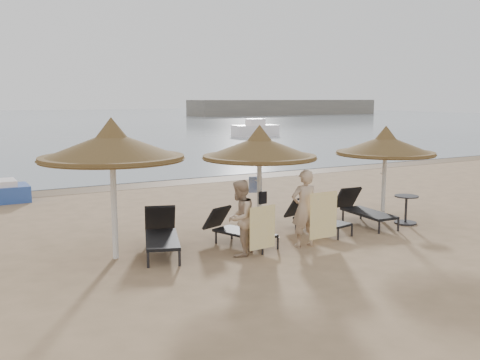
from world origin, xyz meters
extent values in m
plane|color=#9D7D5A|center=(0.00, 0.00, 0.00)|extent=(160.00, 160.00, 0.00)
cube|color=brown|center=(0.00, 9.40, 0.00)|extent=(200.00, 1.60, 0.01)
cube|color=slate|center=(55.00, 80.00, 1.50)|extent=(40.00, 8.00, 3.00)
cube|color=white|center=(18.00, 30.00, 0.50)|extent=(4.00, 1.60, 1.00)
cube|color=white|center=(18.00, 30.00, 1.25)|extent=(1.50, 1.00, 0.60)
cylinder|color=silver|center=(-3.02, 0.55, 1.07)|extent=(0.12, 0.12, 2.14)
cone|color=brown|center=(-3.02, 0.55, 2.37)|extent=(2.96, 2.96, 0.56)
cone|color=brown|center=(-3.02, 0.55, 2.71)|extent=(0.71, 0.71, 0.46)
cylinder|color=brown|center=(-3.02, 0.55, 2.10)|extent=(2.90, 2.90, 0.10)
cylinder|color=silver|center=(0.49, 0.57, 0.99)|extent=(0.11, 0.11, 1.97)
cone|color=brown|center=(0.49, 0.57, 2.18)|extent=(2.72, 2.72, 0.52)
cone|color=brown|center=(0.49, 0.57, 2.49)|extent=(0.66, 0.66, 0.42)
cylinder|color=brown|center=(0.49, 0.57, 1.93)|extent=(2.67, 2.67, 0.09)
cylinder|color=silver|center=(4.25, 0.32, 0.95)|extent=(0.11, 0.11, 1.90)
cone|color=brown|center=(4.25, 0.32, 2.10)|extent=(2.62, 2.62, 0.50)
cone|color=brown|center=(4.25, 0.32, 2.39)|extent=(0.63, 0.63, 0.41)
cylinder|color=brown|center=(4.25, 0.32, 1.86)|extent=(2.57, 2.57, 0.09)
cylinder|color=#232226|center=(-2.65, -0.40, 0.15)|extent=(0.06, 0.06, 0.31)
cylinder|color=#232226|center=(-2.06, -0.59, 0.15)|extent=(0.06, 0.06, 0.31)
cylinder|color=#232226|center=(-2.15, 1.07, 0.15)|extent=(0.06, 0.06, 0.31)
cylinder|color=#232226|center=(-1.57, 0.87, 0.15)|extent=(0.06, 0.06, 0.31)
cube|color=black|center=(-2.09, 0.29, 0.34)|extent=(1.18, 1.78, 0.07)
cube|color=black|center=(-1.78, 1.21, 0.61)|extent=(0.80, 0.66, 0.62)
cylinder|color=#232226|center=(-0.21, -0.73, 0.14)|extent=(0.05, 0.05, 0.27)
cylinder|color=#232226|center=(0.30, -0.54, 0.14)|extent=(0.05, 0.05, 0.27)
cylinder|color=#232226|center=(-0.68, 0.55, 0.14)|extent=(0.05, 0.05, 0.27)
cylinder|color=#232226|center=(-0.16, 0.73, 0.14)|extent=(0.05, 0.05, 0.27)
cube|color=black|center=(-0.20, 0.05, 0.30)|extent=(1.07, 1.58, 0.06)
cube|color=black|center=(-0.50, 0.85, 0.53)|extent=(0.71, 0.59, 0.55)
cylinder|color=#232226|center=(1.96, -0.60, 0.13)|extent=(0.05, 0.05, 0.27)
cylinder|color=#232226|center=(2.48, -0.49, 0.13)|extent=(0.05, 0.05, 0.27)
cylinder|color=#232226|center=(1.67, 0.70, 0.13)|extent=(0.05, 0.05, 0.27)
cylinder|color=#232226|center=(2.19, 0.82, 0.13)|extent=(0.05, 0.05, 0.27)
cube|color=black|center=(2.06, 0.15, 0.30)|extent=(0.88, 1.52, 0.06)
cube|color=black|center=(1.88, 0.97, 0.52)|extent=(0.66, 0.52, 0.54)
cylinder|color=#232226|center=(3.23, -0.62, 0.15)|extent=(0.05, 0.05, 0.30)
cylinder|color=#232226|center=(3.83, -0.67, 0.15)|extent=(0.05, 0.05, 0.30)
cylinder|color=#232226|center=(3.35, 0.88, 0.15)|extent=(0.05, 0.05, 0.30)
cylinder|color=#232226|center=(3.95, 0.83, 0.15)|extent=(0.05, 0.05, 0.30)
cube|color=black|center=(3.59, 0.16, 0.33)|extent=(0.78, 1.65, 0.06)
cube|color=black|center=(3.67, 1.10, 0.59)|extent=(0.70, 0.50, 0.61)
cylinder|color=#232226|center=(4.63, -0.15, 0.02)|extent=(0.58, 0.58, 0.04)
cylinder|color=#232226|center=(4.63, -0.15, 0.38)|extent=(0.06, 0.06, 0.71)
cylinder|color=#232226|center=(4.63, -0.15, 0.74)|extent=(0.63, 0.63, 0.03)
imported|color=tan|center=(-0.65, -0.52, 0.94)|extent=(1.02, 0.98, 1.87)
imported|color=tan|center=(0.95, -0.62, 1.01)|extent=(1.00, 0.72, 2.02)
cube|color=yellow|center=(-0.30, -0.87, 0.63)|extent=(0.66, 0.07, 0.92)
cube|color=yellow|center=(1.30, -0.87, 0.73)|extent=(0.75, 0.02, 1.05)
cube|color=silver|center=(0.49, 0.75, 1.25)|extent=(0.32, 0.20, 0.38)
cube|color=black|center=(0.49, 0.41, 0.99)|extent=(0.22, 0.10, 0.29)
sphere|color=yellow|center=(4.31, 29.72, 0.18)|extent=(0.37, 0.37, 0.37)
sphere|color=yellow|center=(13.09, 22.68, 0.17)|extent=(0.33, 0.33, 0.33)
camera|label=1|loc=(-6.02, -10.12, 3.30)|focal=40.00mm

